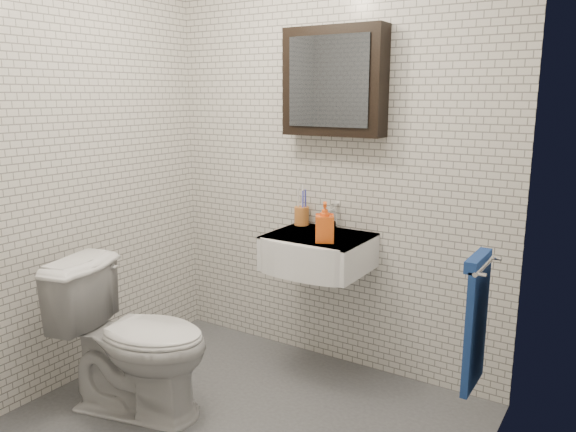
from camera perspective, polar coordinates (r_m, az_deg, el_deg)
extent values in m
cube|color=silver|center=(3.34, 4.40, 5.66)|extent=(2.20, 0.02, 2.50)
cube|color=silver|center=(1.85, -26.22, -0.90)|extent=(2.20, 0.02, 2.50)
cube|color=silver|center=(3.30, -21.56, 4.78)|extent=(0.02, 2.00, 2.50)
cube|color=silver|center=(2.02, 18.70, 0.70)|extent=(0.02, 2.00, 2.50)
cube|color=white|center=(3.22, 3.15, -3.66)|extent=(0.55, 0.45, 0.20)
cylinder|color=silver|center=(3.21, 3.34, -2.07)|extent=(0.31, 0.31, 0.02)
cylinder|color=silver|center=(3.21, 3.34, -1.93)|extent=(0.04, 0.04, 0.01)
cube|color=white|center=(3.19, 3.17, -2.02)|extent=(0.55, 0.45, 0.01)
cylinder|color=silver|center=(3.32, 4.57, -0.84)|extent=(0.06, 0.06, 0.06)
cylinder|color=silver|center=(3.31, 4.59, 0.17)|extent=(0.03, 0.03, 0.08)
cylinder|color=silver|center=(3.25, 4.10, 0.50)|extent=(0.02, 0.12, 0.02)
cube|color=silver|center=(3.33, 4.84, 1.19)|extent=(0.02, 0.09, 0.01)
cube|color=black|center=(3.23, 4.74, 13.43)|extent=(0.60, 0.14, 0.60)
cube|color=#3F444C|center=(3.16, 4.07, 13.47)|extent=(0.49, 0.01, 0.49)
cylinder|color=silver|center=(2.43, 19.32, -4.75)|extent=(0.02, 0.30, 0.02)
cylinder|color=silver|center=(2.55, 20.44, -4.06)|extent=(0.04, 0.02, 0.02)
cylinder|color=silver|center=(2.30, 19.06, -5.65)|extent=(0.04, 0.02, 0.02)
cube|color=navy|center=(2.52, 18.55, -10.60)|extent=(0.03, 0.26, 0.54)
cube|color=navy|center=(2.43, 18.78, -4.34)|extent=(0.05, 0.26, 0.05)
cylinder|color=#BB6C2E|center=(3.42, 1.39, 0.02)|extent=(0.12, 0.12, 0.11)
cylinder|color=white|center=(3.41, 1.06, 1.21)|extent=(0.02, 0.03, 0.21)
cylinder|color=#3C42C1|center=(3.39, 1.51, 0.98)|extent=(0.02, 0.02, 0.19)
cylinder|color=white|center=(3.42, 1.45, 1.36)|extent=(0.03, 0.04, 0.22)
cylinder|color=#3C42C1|center=(3.41, 1.79, 1.12)|extent=(0.03, 0.05, 0.20)
imported|color=orange|center=(3.02, 3.75, -0.62)|extent=(0.14, 0.14, 0.22)
imported|color=white|center=(3.06, -15.32, -11.92)|extent=(0.87, 0.63, 0.80)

